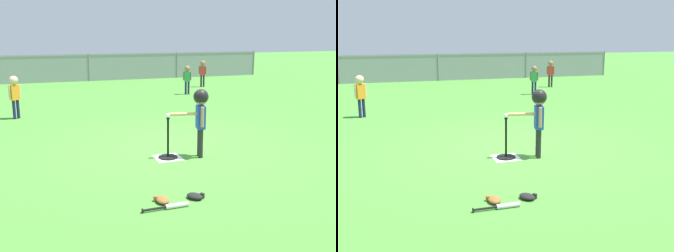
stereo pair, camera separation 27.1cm
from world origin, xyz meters
The scene contains 12 objects.
ground_plane centered at (0.00, 0.00, 0.00)m, with size 60.00×60.00×0.00m, color #478C33.
home_plate centered at (-0.32, -0.57, 0.00)m, with size 0.44×0.44×0.01m, color white.
batting_tee centered at (-0.32, -0.57, 0.11)m, with size 0.32×0.32×0.69m.
baseball_on_tee centered at (-0.32, -0.57, 0.73)m, with size 0.07×0.07×0.07m, color white.
batter_child centered at (0.20, -0.68, 0.82)m, with size 0.63×0.32×1.15m.
fielder_deep_left centered at (-2.79, 3.59, 0.67)m, with size 0.27×0.21×1.04m.
fielder_near_right centered at (2.58, 5.90, 0.62)m, with size 0.27×0.19×0.96m.
fielder_near_left centered at (3.84, 7.48, 0.64)m, with size 0.27×0.20×1.00m.
spare_bat_silver centered at (-0.92, -2.47, 0.03)m, with size 0.59×0.06×0.06m.
glove_by_plate centered at (-0.98, -2.26, 0.04)m, with size 0.17×0.22×0.07m.
glove_near_bats centered at (-0.55, -2.29, 0.04)m, with size 0.26×0.27×0.07m.
outfield_fence centered at (0.00, 10.76, 0.62)m, with size 16.06×0.06×1.15m.
Camera 1 is at (-2.42, -6.68, 2.06)m, focal length 43.05 mm.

